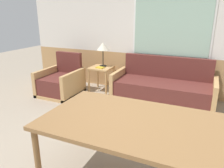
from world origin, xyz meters
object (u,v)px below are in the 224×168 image
at_px(armchair, 61,83).
at_px(table_lamp, 103,47).
at_px(couch, 162,89).
at_px(side_table, 101,72).
at_px(dining_table, 152,130).

relative_size(armchair, table_lamp, 1.63).
bearing_deg(couch, armchair, -167.05).
distance_m(side_table, dining_table, 3.07).
bearing_deg(side_table, dining_table, -54.24).
relative_size(couch, armchair, 2.26).
relative_size(couch, side_table, 3.52).
height_order(armchair, table_lamp, table_lamp).
bearing_deg(dining_table, couch, 98.84).
relative_size(table_lamp, dining_table, 0.25).
height_order(couch, dining_table, couch).
bearing_deg(armchair, table_lamp, 26.85).
bearing_deg(dining_table, table_lamp, 124.80).
xyz_separation_m(couch, table_lamp, (-1.41, 0.15, 0.74)).
distance_m(couch, armchair, 2.20).
bearing_deg(dining_table, side_table, 125.76).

